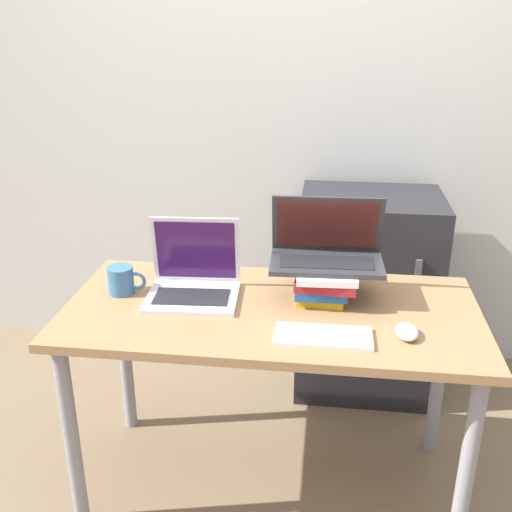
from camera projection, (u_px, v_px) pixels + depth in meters
name	position (u px, v px, depth m)	size (l,w,h in m)	color
wall_back	(296.00, 79.00, 2.67)	(8.00, 0.05, 2.70)	silver
desk	(271.00, 332.00, 1.99)	(1.36, 0.65, 0.73)	#9E754C
laptop_left	(194.00, 281.00, 2.03)	(0.32, 0.27, 0.26)	silver
book_stack	(324.00, 278.00, 2.02)	(0.21, 0.30, 0.12)	gold
laptop_on_books	(327.00, 250.00, 2.00)	(0.38, 0.23, 0.22)	#333338
wireless_keyboard	(323.00, 336.00, 1.77)	(0.29, 0.13, 0.01)	white
mouse	(407.00, 331.00, 1.78)	(0.07, 0.11, 0.03)	white
mug	(122.00, 280.00, 2.04)	(0.13, 0.09, 0.10)	teal
mini_fridge	(366.00, 294.00, 2.68)	(0.60, 0.47, 0.91)	#232328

